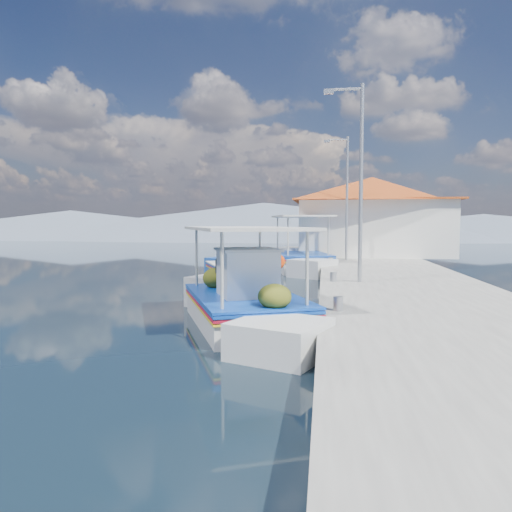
# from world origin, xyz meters

# --- Properties ---
(ground) EXTENTS (160.00, 160.00, 0.00)m
(ground) POSITION_xyz_m (0.00, 0.00, 0.00)
(ground) COLOR black
(ground) RESTS_ON ground
(quay) EXTENTS (5.00, 44.00, 0.50)m
(quay) POSITION_xyz_m (5.90, 6.00, 0.25)
(quay) COLOR #ACABA1
(quay) RESTS_ON ground
(bollards) EXTENTS (0.20, 17.20, 0.30)m
(bollards) POSITION_xyz_m (3.80, 5.25, 0.65)
(bollards) COLOR #A5A8AD
(bollards) RESTS_ON quay
(main_caique) EXTENTS (4.04, 6.93, 2.48)m
(main_caique) POSITION_xyz_m (1.76, -2.33, 0.48)
(main_caique) COLOR white
(main_caique) RESTS_ON ground
(caique_green_canopy) EXTENTS (3.49, 7.72, 2.96)m
(caique_green_canopy) POSITION_xyz_m (2.43, 10.31, 0.44)
(caique_green_canopy) COLOR white
(caique_green_canopy) RESTS_ON ground
(caique_blue_hull) EXTENTS (3.05, 5.18, 1.00)m
(caique_blue_hull) POSITION_xyz_m (-0.18, 6.14, 0.27)
(caique_blue_hull) COLOR #1B49A4
(caique_blue_hull) RESTS_ON ground
(harbor_building) EXTENTS (10.49, 10.49, 4.40)m
(harbor_building) POSITION_xyz_m (6.20, 15.00, 2.78)
(harbor_building) COLOR white
(harbor_building) RESTS_ON quay
(lamp_post_near) EXTENTS (1.21, 0.14, 6.00)m
(lamp_post_near) POSITION_xyz_m (4.51, 2.00, 3.85)
(lamp_post_near) COLOR #A5A8AD
(lamp_post_near) RESTS_ON quay
(lamp_post_far) EXTENTS (1.21, 0.14, 6.00)m
(lamp_post_far) POSITION_xyz_m (4.51, 11.00, 3.85)
(lamp_post_far) COLOR #A5A8AD
(lamp_post_far) RESTS_ON quay
(mountain_ridge) EXTENTS (171.40, 96.00, 5.50)m
(mountain_ridge) POSITION_xyz_m (6.54, 56.00, 2.04)
(mountain_ridge) COLOR slate
(mountain_ridge) RESTS_ON ground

